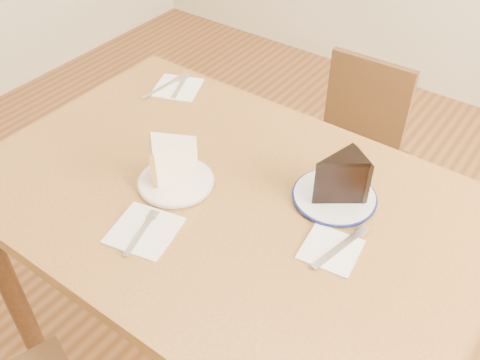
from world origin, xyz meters
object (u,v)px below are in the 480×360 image
Objects in this scene: chair_far at (348,153)px; plate_navy at (334,197)px; chocolate_cake at (336,181)px; plate_cream at (176,182)px; table at (224,223)px; carrot_cake at (176,159)px.

plate_navy reaches higher than chair_far.
chair_far is 0.77m from chocolate_cake.
chocolate_cake is (0.34, 0.17, 0.06)m from plate_cream.
table is at bearing 63.99° from chocolate_cake.
carrot_cake is at bearing -154.63° from plate_navy.
chair_far is 0.87m from carrot_cake.
chocolate_cake is at bearing 67.06° from carrot_cake.
plate_cream is 1.61× the size of chocolate_cake.
plate_cream is at bearing -151.97° from plate_navy.
plate_cream reaches higher than table.
chocolate_cake reaches higher than plate_navy.
table is 1.65× the size of chair_far.
plate_cream is (-0.11, -0.04, 0.10)m from table.
plate_cream is 0.38m from plate_navy.
chair_far is 7.11× the size of carrot_cake.
chair_far is 6.61× the size of chocolate_cake.
chair_far is 3.85× the size of plate_navy.
chocolate_cake is at bearing 29.81° from table.
chocolate_cake is (0.22, -0.61, 0.41)m from chair_far.
plate_navy is (0.22, 0.14, 0.10)m from table.
table reaches higher than chair_far.
plate_cream reaches higher than chair_far.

